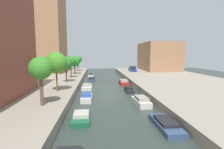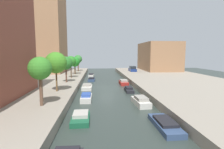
{
  "view_description": "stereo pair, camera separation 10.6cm",
  "coord_description": "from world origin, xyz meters",
  "px_view_note": "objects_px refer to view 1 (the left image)",
  "views": [
    {
      "loc": [
        -1.91,
        -31.22,
        6.22
      ],
      "look_at": [
        1.34,
        4.3,
        1.93
      ],
      "focal_mm": 27.87,
      "sensor_mm": 36.0,
      "label": 1
    },
    {
      "loc": [
        -1.8,
        -31.23,
        6.22
      ],
      "look_at": [
        1.34,
        4.3,
        1.93
      ],
      "focal_mm": 27.87,
      "sensor_mm": 36.0,
      "label": 2
    }
  ],
  "objects_px": {
    "street_tree_4": "(75,62)",
    "parked_car": "(132,69)",
    "apartment_tower_far": "(45,27)",
    "street_tree_0": "(41,69)",
    "moored_boat_right_2": "(129,90)",
    "street_tree_2": "(66,63)",
    "moored_boat_left_1": "(81,118)",
    "moored_boat_right_3": "(124,82)",
    "street_tree_3": "(71,61)",
    "moored_boat_right_1": "(141,101)",
    "street_tree_1": "(56,63)",
    "moored_boat_right_0": "(166,124)",
    "moored_boat_left_3": "(87,87)",
    "moored_boat_left_5": "(91,75)",
    "street_tree_5": "(78,59)",
    "moored_boat_left_4": "(91,80)",
    "moored_boat_left_2": "(87,98)",
    "low_block_right": "(158,56)"
  },
  "relations": [
    {
      "from": "street_tree_4",
      "to": "moored_boat_right_1",
      "type": "bearing_deg",
      "value": -66.46
    },
    {
      "from": "apartment_tower_far",
      "to": "moored_boat_right_2",
      "type": "distance_m",
      "value": 32.81
    },
    {
      "from": "street_tree_2",
      "to": "street_tree_4",
      "type": "relative_size",
      "value": 1.06
    },
    {
      "from": "street_tree_4",
      "to": "moored_boat_left_2",
      "type": "relative_size",
      "value": 1.34
    },
    {
      "from": "moored_boat_left_5",
      "to": "street_tree_2",
      "type": "bearing_deg",
      "value": -105.57
    },
    {
      "from": "street_tree_2",
      "to": "moored_boat_right_2",
      "type": "relative_size",
      "value": 1.47
    },
    {
      "from": "street_tree_2",
      "to": "moored_boat_left_3",
      "type": "height_order",
      "value": "street_tree_2"
    },
    {
      "from": "street_tree_0",
      "to": "street_tree_2",
      "type": "bearing_deg",
      "value": 90.0
    },
    {
      "from": "street_tree_5",
      "to": "parked_car",
      "type": "bearing_deg",
      "value": -8.08
    },
    {
      "from": "street_tree_0",
      "to": "moored_boat_right_0",
      "type": "height_order",
      "value": "street_tree_0"
    },
    {
      "from": "moored_boat_left_4",
      "to": "moored_boat_right_3",
      "type": "bearing_deg",
      "value": -37.75
    },
    {
      "from": "street_tree_2",
      "to": "moored_boat_left_5",
      "type": "xyz_separation_m",
      "value": [
        4.1,
        14.71,
        -4.11
      ]
    },
    {
      "from": "apartment_tower_far",
      "to": "street_tree_4",
      "type": "bearing_deg",
      "value": -32.08
    },
    {
      "from": "street_tree_0",
      "to": "street_tree_4",
      "type": "relative_size",
      "value": 1.11
    },
    {
      "from": "street_tree_0",
      "to": "street_tree_1",
      "type": "relative_size",
      "value": 0.9
    },
    {
      "from": "street_tree_2",
      "to": "moored_boat_left_3",
      "type": "xyz_separation_m",
      "value": [
        3.85,
        -1.8,
        -4.1
      ]
    },
    {
      "from": "street_tree_5",
      "to": "moored_boat_left_1",
      "type": "distance_m",
      "value": 37.88
    },
    {
      "from": "moored_boat_left_3",
      "to": "moored_boat_right_3",
      "type": "height_order",
      "value": "moored_boat_right_3"
    },
    {
      "from": "moored_boat_left_1",
      "to": "moored_boat_right_0",
      "type": "height_order",
      "value": "moored_boat_left_1"
    },
    {
      "from": "street_tree_0",
      "to": "moored_boat_left_1",
      "type": "height_order",
      "value": "street_tree_0"
    },
    {
      "from": "street_tree_3",
      "to": "apartment_tower_far",
      "type": "bearing_deg",
      "value": 124.98
    },
    {
      "from": "street_tree_3",
      "to": "moored_boat_right_1",
      "type": "height_order",
      "value": "street_tree_3"
    },
    {
      "from": "street_tree_4",
      "to": "moored_boat_right_3",
      "type": "relative_size",
      "value": 1.14
    },
    {
      "from": "moored_boat_left_4",
      "to": "street_tree_4",
      "type": "bearing_deg",
      "value": 127.55
    },
    {
      "from": "moored_boat_right_1",
      "to": "moored_boat_left_3",
      "type": "bearing_deg",
      "value": 124.67
    },
    {
      "from": "street_tree_3",
      "to": "moored_boat_left_3",
      "type": "height_order",
      "value": "street_tree_3"
    },
    {
      "from": "apartment_tower_far",
      "to": "moored_boat_right_3",
      "type": "bearing_deg",
      "value": -39.58
    },
    {
      "from": "moored_boat_right_1",
      "to": "street_tree_5",
      "type": "bearing_deg",
      "value": 108.33
    },
    {
      "from": "street_tree_0",
      "to": "moored_boat_right_3",
      "type": "bearing_deg",
      "value": 56.73
    },
    {
      "from": "street_tree_1",
      "to": "moored_boat_left_5",
      "type": "relative_size",
      "value": 1.44
    },
    {
      "from": "moored_boat_right_0",
      "to": "moored_boat_right_3",
      "type": "distance_m",
      "value": 20.79
    },
    {
      "from": "apartment_tower_far",
      "to": "street_tree_3",
      "type": "relative_size",
      "value": 5.27
    },
    {
      "from": "moored_boat_left_2",
      "to": "moored_boat_left_3",
      "type": "height_order",
      "value": "moored_boat_left_2"
    },
    {
      "from": "apartment_tower_far",
      "to": "street_tree_0",
      "type": "relative_size",
      "value": 5.05
    },
    {
      "from": "moored_boat_right_2",
      "to": "street_tree_2",
      "type": "bearing_deg",
      "value": 157.25
    },
    {
      "from": "apartment_tower_far",
      "to": "moored_boat_right_3",
      "type": "distance_m",
      "value": 28.59
    },
    {
      "from": "moored_boat_left_5",
      "to": "moored_boat_right_0",
      "type": "relative_size",
      "value": 0.84
    },
    {
      "from": "parked_car",
      "to": "moored_boat_left_3",
      "type": "bearing_deg",
      "value": -121.22
    },
    {
      "from": "moored_boat_left_1",
      "to": "moored_boat_right_1",
      "type": "bearing_deg",
      "value": 33.59
    },
    {
      "from": "street_tree_0",
      "to": "moored_boat_left_5",
      "type": "height_order",
      "value": "street_tree_0"
    },
    {
      "from": "moored_boat_right_3",
      "to": "street_tree_0",
      "type": "bearing_deg",
      "value": -123.27
    },
    {
      "from": "moored_boat_left_1",
      "to": "moored_boat_right_3",
      "type": "relative_size",
      "value": 0.83
    },
    {
      "from": "street_tree_2",
      "to": "parked_car",
      "type": "bearing_deg",
      "value": 48.91
    },
    {
      "from": "moored_boat_right_0",
      "to": "moored_boat_right_2",
      "type": "relative_size",
      "value": 1.41
    },
    {
      "from": "street_tree_3",
      "to": "street_tree_4",
      "type": "xyz_separation_m",
      "value": [
        0.0,
        6.91,
        -0.42
      ]
    },
    {
      "from": "moored_boat_left_1",
      "to": "moored_boat_right_0",
      "type": "distance_m",
      "value": 7.53
    },
    {
      "from": "low_block_right",
      "to": "moored_boat_right_3",
      "type": "distance_m",
      "value": 25.24
    },
    {
      "from": "moored_boat_right_0",
      "to": "moored_boat_left_2",
      "type": "bearing_deg",
      "value": 128.01
    },
    {
      "from": "moored_boat_left_5",
      "to": "moored_boat_right_0",
      "type": "height_order",
      "value": "moored_boat_left_5"
    },
    {
      "from": "street_tree_4",
      "to": "parked_car",
      "type": "relative_size",
      "value": 1.07
    }
  ]
}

